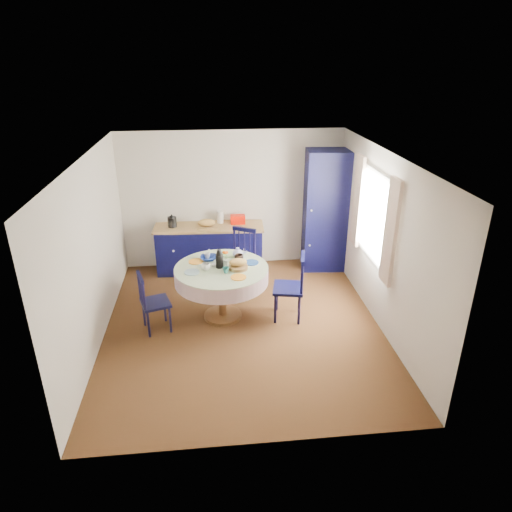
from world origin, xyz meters
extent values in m
plane|color=black|center=(0.00, 0.00, 0.00)|extent=(4.50, 4.50, 0.00)
plane|color=white|center=(0.00, 0.00, 2.50)|extent=(4.50, 4.50, 0.00)
cube|color=beige|center=(0.00, 2.25, 1.25)|extent=(4.00, 0.02, 2.50)
cube|color=beige|center=(-2.00, 0.00, 1.25)|extent=(0.02, 4.50, 2.50)
cube|color=beige|center=(2.00, 0.00, 1.25)|extent=(0.02, 4.50, 2.50)
plane|color=white|center=(2.00, 0.30, 1.50)|extent=(0.00, 1.20, 1.20)
cube|color=white|center=(1.92, -0.40, 1.55)|extent=(0.05, 0.34, 1.45)
cube|color=white|center=(1.92, 1.00, 1.55)|extent=(0.05, 0.34, 1.45)
cube|color=black|center=(-0.45, 1.96, 0.41)|extent=(1.91, 0.67, 0.83)
cube|color=#9E8448|center=(-0.45, 1.96, 0.85)|extent=(1.98, 0.71, 0.04)
cube|color=#A40C00|center=(0.08, 2.00, 0.95)|extent=(0.27, 0.15, 0.16)
cube|color=#9E8448|center=(-0.49, 1.89, 0.88)|extent=(0.35, 0.26, 0.02)
ellipsoid|color=tan|center=(-0.49, 1.89, 0.96)|extent=(0.31, 0.20, 0.13)
cylinder|color=silver|center=(-0.23, 2.09, 0.98)|extent=(0.12, 0.12, 0.22)
cube|color=black|center=(1.66, 1.89, 1.09)|extent=(0.81, 0.61, 2.19)
cylinder|color=white|center=(1.36, 1.61, 1.20)|extent=(0.04, 0.02, 0.04)
cylinder|color=white|center=(1.36, 1.61, 0.55)|extent=(0.04, 0.02, 0.04)
cylinder|color=#4E3316|center=(-0.29, 0.28, 0.03)|extent=(0.57, 0.57, 0.05)
cylinder|color=#4E3316|center=(-0.29, 0.28, 0.41)|extent=(0.12, 0.12, 0.76)
cylinder|color=#4E3316|center=(-0.29, 0.28, 0.81)|extent=(1.32, 1.32, 0.03)
cylinder|color=silver|center=(-0.29, 0.28, 0.71)|extent=(1.38, 1.38, 0.22)
cylinder|color=white|center=(-0.29, 0.28, 0.83)|extent=(1.38, 1.38, 0.01)
cylinder|color=#8CB1BA|center=(-0.71, 0.15, 0.84)|extent=(0.22, 0.22, 0.01)
cylinder|color=orange|center=(-0.06, -0.08, 0.84)|extent=(0.22, 0.22, 0.01)
cylinder|color=navy|center=(0.17, 0.39, 0.84)|extent=(0.22, 0.22, 0.01)
cylinder|color=#9FC782|center=(-0.14, 0.71, 0.84)|extent=(0.22, 0.22, 0.01)
cylinder|color=orange|center=(-0.66, 0.51, 0.84)|extent=(0.22, 0.22, 0.01)
cylinder|color=olive|center=(-0.04, 0.21, 0.86)|extent=(0.28, 0.28, 0.05)
ellipsoid|color=tan|center=(-0.04, 0.21, 0.94)|extent=(0.26, 0.16, 0.11)
cube|color=silver|center=(-0.37, 0.33, 0.85)|extent=(0.10, 0.07, 0.04)
cylinder|color=black|center=(-1.05, -0.07, 0.21)|extent=(0.03, 0.03, 0.41)
cylinder|color=black|center=(-1.15, 0.25, 0.21)|extent=(0.03, 0.03, 0.41)
cylinder|color=black|center=(-1.34, -0.16, 0.21)|extent=(0.03, 0.03, 0.41)
cylinder|color=black|center=(-1.44, 0.15, 0.21)|extent=(0.03, 0.03, 0.41)
cube|color=black|center=(-1.25, 0.04, 0.43)|extent=(0.49, 0.50, 0.04)
cylinder|color=black|center=(-1.36, -0.17, 0.67)|extent=(0.03, 0.03, 0.46)
cylinder|color=black|center=(-1.46, 0.15, 0.67)|extent=(0.03, 0.03, 0.46)
cube|color=black|center=(-1.41, -0.01, 0.88)|extent=(0.15, 0.36, 0.06)
cylinder|color=black|center=(-1.39, -0.09, 0.65)|extent=(0.02, 0.02, 0.39)
cylinder|color=black|center=(-1.41, -0.01, 0.65)|extent=(0.02, 0.02, 0.39)
cylinder|color=black|center=(-1.44, 0.07, 0.65)|extent=(0.02, 0.02, 0.39)
cylinder|color=black|center=(-0.20, 1.14, 0.24)|extent=(0.04, 0.04, 0.47)
cylinder|color=black|center=(0.13, 0.96, 0.24)|extent=(0.04, 0.04, 0.47)
cylinder|color=black|center=(-0.03, 1.45, 0.24)|extent=(0.04, 0.04, 0.47)
cylinder|color=black|center=(0.30, 1.27, 0.24)|extent=(0.04, 0.04, 0.47)
cube|color=black|center=(0.05, 1.20, 0.49)|extent=(0.61, 0.60, 0.04)
cylinder|color=black|center=(-0.02, 1.46, 0.75)|extent=(0.04, 0.04, 0.52)
cylinder|color=black|center=(0.31, 1.29, 0.75)|extent=(0.04, 0.04, 0.52)
cube|color=black|center=(0.14, 1.38, 1.00)|extent=(0.39, 0.24, 0.07)
cylinder|color=black|center=(0.06, 1.42, 0.73)|extent=(0.02, 0.02, 0.44)
cylinder|color=black|center=(0.14, 1.38, 0.73)|extent=(0.02, 0.02, 0.44)
cylinder|color=black|center=(0.23, 1.33, 0.73)|extent=(0.02, 0.02, 0.44)
cylinder|color=black|center=(0.56, 0.39, 0.24)|extent=(0.04, 0.04, 0.47)
cylinder|color=black|center=(0.48, 0.02, 0.24)|extent=(0.04, 0.04, 0.47)
cylinder|color=black|center=(0.90, 0.32, 0.24)|extent=(0.04, 0.04, 0.47)
cylinder|color=black|center=(0.83, -0.05, 0.24)|extent=(0.04, 0.04, 0.47)
cube|color=black|center=(0.69, 0.17, 0.49)|extent=(0.52, 0.54, 0.04)
cylinder|color=black|center=(0.93, 0.31, 0.76)|extent=(0.04, 0.04, 0.53)
cylinder|color=black|center=(0.85, -0.05, 0.76)|extent=(0.04, 0.04, 0.53)
cube|color=black|center=(0.89, 0.13, 1.00)|extent=(0.13, 0.42, 0.07)
cylinder|color=black|center=(0.91, 0.23, 0.73)|extent=(0.02, 0.02, 0.44)
cylinder|color=black|center=(0.89, 0.13, 0.73)|extent=(0.02, 0.02, 0.44)
cylinder|color=black|center=(0.87, 0.03, 0.73)|extent=(0.02, 0.02, 0.44)
imported|color=silver|center=(-0.51, 0.22, 0.88)|extent=(0.13, 0.13, 0.10)
imported|color=#2D7672|center=(-0.23, 0.09, 0.88)|extent=(0.09, 0.09, 0.08)
imported|color=black|center=(-0.01, 0.47, 0.89)|extent=(0.13, 0.13, 0.11)
imported|color=silver|center=(-0.49, 0.62, 0.88)|extent=(0.10, 0.10, 0.09)
imported|color=navy|center=(-0.47, 0.56, 0.86)|extent=(0.25, 0.25, 0.06)
camera|label=1|loc=(-0.42, -5.75, 3.70)|focal=32.00mm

